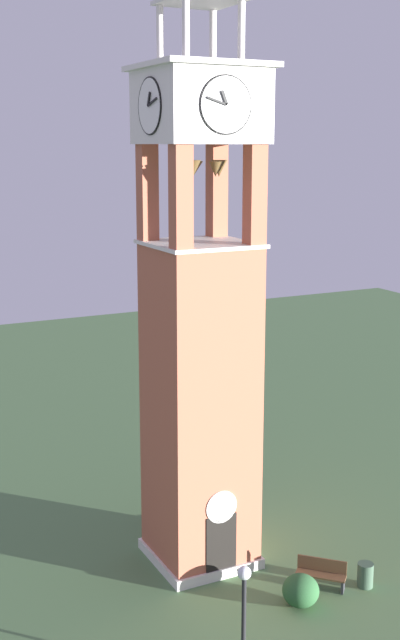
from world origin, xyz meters
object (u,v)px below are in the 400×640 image
(lamp_post, at_px, (244,604))
(trash_bin, at_px, (365,575))
(clock_tower, at_px, (200,330))
(park_bench, at_px, (321,573))

(lamp_post, distance_m, trash_bin, 6.85)
(clock_tower, relative_size, park_bench, 13.75)
(park_bench, height_order, lamp_post, lamp_post)
(trash_bin, bearing_deg, clock_tower, 134.45)
(park_bench, relative_size, lamp_post, 0.41)
(clock_tower, xyz_separation_m, lamp_post, (-2.05, -6.60, -5.64))
(clock_tower, height_order, trash_bin, clock_tower)
(clock_tower, relative_size, trash_bin, 24.82)
(lamp_post, height_order, trash_bin, lamp_post)
(clock_tower, height_order, park_bench, clock_tower)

